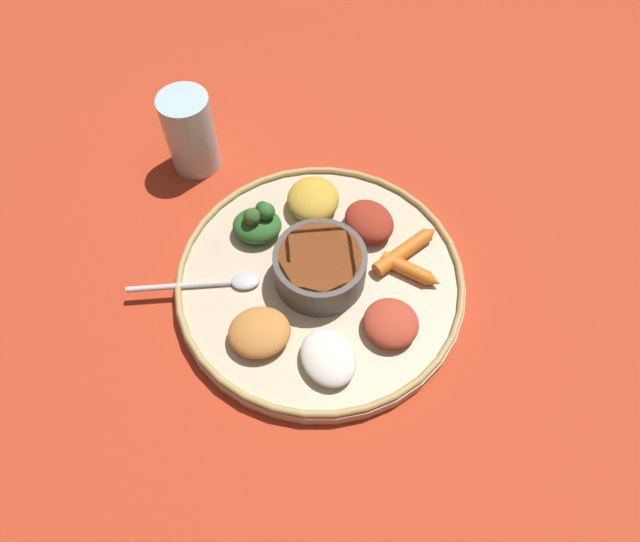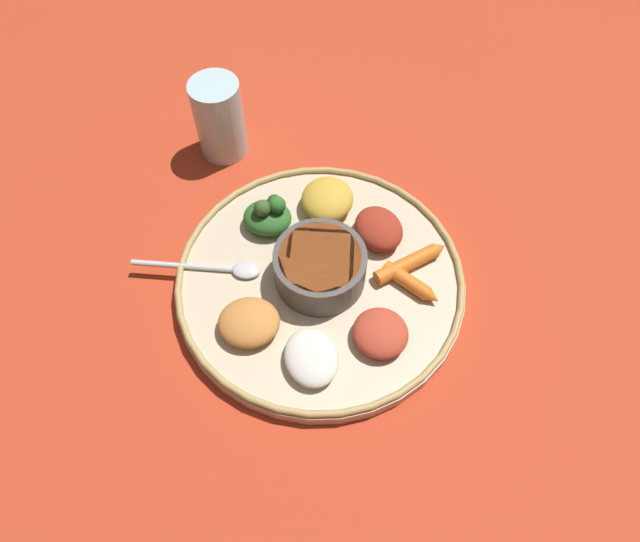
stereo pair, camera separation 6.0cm
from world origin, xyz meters
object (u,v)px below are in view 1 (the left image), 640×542
greens_pile (258,223)px  carrot_outer (406,250)px  spoon (215,283)px  carrot_near_spoon (410,270)px  center_bowl (320,266)px  drinking_glass (191,137)px

greens_pile → carrot_outer: 0.18m
spoon → carrot_near_spoon: size_ratio=1.95×
greens_pile → carrot_outer: greens_pile is taller
spoon → carrot_outer: bearing=-152.1°
carrot_near_spoon → spoon: bearing=20.7°
center_bowl → spoon: size_ratio=0.71×
drinking_glass → center_bowl: bearing=147.4°
spoon → drinking_glass: bearing=-60.3°
greens_pile → carrot_near_spoon: bearing=178.4°
center_bowl → spoon: (0.12, 0.05, -0.02)m
spoon → carrot_outer: 0.23m
center_bowl → spoon: bearing=21.6°
carrot_near_spoon → drinking_glass: size_ratio=0.68×
carrot_near_spoon → drinking_glass: bearing=-18.2°
greens_pile → carrot_near_spoon: 0.19m
spoon → carrot_near_spoon: bearing=-159.3°
carrot_near_spoon → carrot_outer: 0.03m
greens_pile → drinking_glass: size_ratio=0.64×
spoon → greens_pile: size_ratio=2.08×
drinking_glass → spoon: bearing=119.7°
center_bowl → greens_pile: (0.09, -0.04, -0.01)m
spoon → drinking_glass: (0.11, -0.19, 0.03)m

